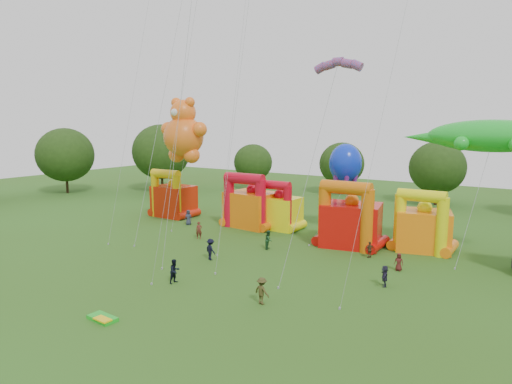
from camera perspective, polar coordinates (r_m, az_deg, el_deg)
The scene contains 22 objects.
ground at distance 30.61m, azimuth -18.80°, elevation -15.64°, with size 160.00×160.00×0.00m, color #315317.
tree_ring at distance 29.93m, azimuth -19.86°, elevation -3.62°, with size 122.37×124.46×12.07m.
bouncy_castle_0 at distance 61.41m, azimuth -10.40°, elevation -0.78°, with size 5.03×4.05×6.35m.
bouncy_castle_1 at distance 54.47m, azimuth -0.67°, elevation -1.77°, with size 6.13×5.12×6.58m.
bouncy_castle_2 at distance 53.37m, azimuth 2.88°, elevation -2.27°, with size 4.52×3.66×5.82m.
bouncy_castle_3 at distance 46.78m, azimuth 11.68°, elevation -3.60°, with size 6.46×5.58×6.78m.
bouncy_castle_4 at distance 47.17m, azimuth 20.15°, elevation -4.13°, with size 5.81×5.10×6.14m.
teddy_bear_kite at distance 51.87m, azimuth -9.12°, elevation 6.48°, with size 6.29×4.46×15.22m.
gecko_kite at distance 45.13m, azimuth 26.63°, elevation 3.21°, with size 14.27×7.70×12.78m.
octopus_kite at distance 51.65m, azimuth 10.56°, elevation 1.63°, with size 3.67×9.96×10.12m.
parafoil_kites at distance 38.31m, azimuth -3.18°, elevation 7.52°, with size 23.85×13.08×29.25m.
diamond_kites at distance 40.02m, azimuth -4.04°, elevation 15.42°, with size 28.94×15.55×43.75m.
folded_kite_bundle at distance 31.38m, azimuth -18.64°, elevation -14.73°, with size 2.06×1.20×0.31m.
spectator_0 at distance 56.20m, azimuth -8.46°, elevation -3.16°, with size 0.90×0.59×1.85m, color #2A3046.
spectator_1 at distance 49.35m, azimuth -7.14°, elevation -4.78°, with size 0.68×0.45×1.87m, color #582119.
spectator_2 at distance 45.11m, azimuth 1.60°, elevation -5.99°, with size 0.92×0.72×1.89m, color #1C4622.
spectator_3 at distance 41.83m, azimuth -5.70°, elevation -7.15°, with size 1.27×0.73×1.97m, color black.
spectator_4 at distance 43.58m, azimuth 14.03°, elevation -7.01°, with size 0.90×0.38×1.54m, color #47351C.
spectator_5 at distance 36.57m, azimuth 15.79°, elevation -10.07°, with size 1.52×0.48×1.64m, color #252138.
spectator_6 at distance 40.57m, azimuth 17.42°, elevation -8.35°, with size 0.74×0.48×1.52m, color #4E1816.
spectator_8 at distance 36.45m, azimuth -10.12°, elevation -9.71°, with size 0.92×0.72×1.90m, color black.
spectator_9 at distance 31.96m, azimuth 0.74°, elevation -12.26°, with size 1.22×0.70×1.90m, color #3C3618.
Camera 1 is at (22.36, -16.85, 12.38)m, focal length 32.00 mm.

